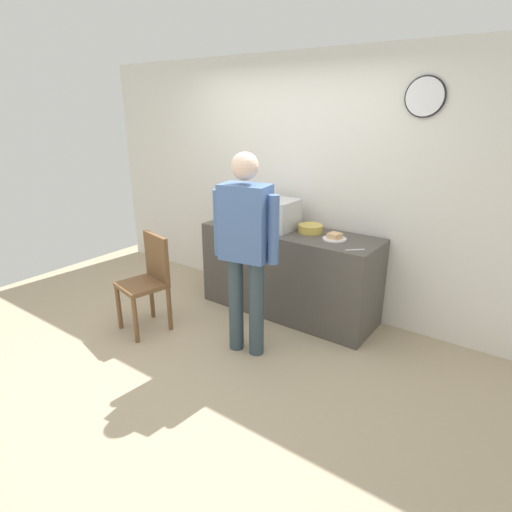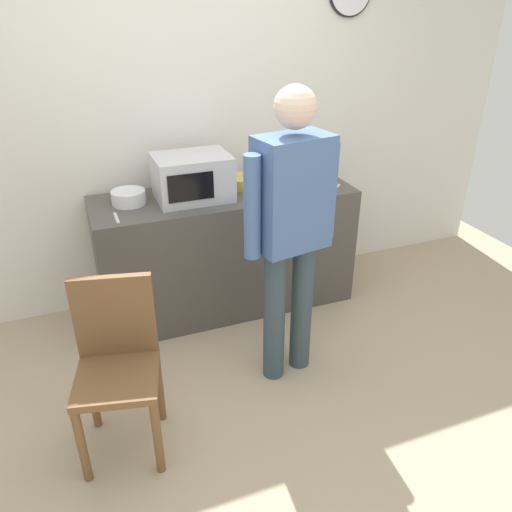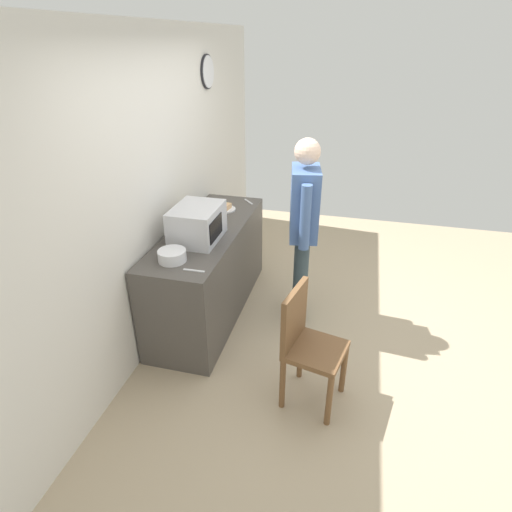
{
  "view_description": "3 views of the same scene",
  "coord_description": "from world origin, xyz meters",
  "px_view_note": "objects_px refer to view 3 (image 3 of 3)",
  "views": [
    {
      "loc": [
        2.29,
        -2.28,
        2.07
      ],
      "look_at": [
        0.1,
        0.74,
        0.75
      ],
      "focal_mm": 29.43,
      "sensor_mm": 36.0,
      "label": 1
    },
    {
      "loc": [
        -0.81,
        -1.95,
        2.13
      ],
      "look_at": [
        0.25,
        0.79,
        0.6
      ],
      "focal_mm": 35.16,
      "sensor_mm": 36.0,
      "label": 2
    },
    {
      "loc": [
        -3.15,
        -0.09,
        2.48
      ],
      "look_at": [
        0.28,
        0.78,
        0.62
      ],
      "focal_mm": 29.35,
      "sensor_mm": 36.0,
      "label": 3
    }
  ],
  "objects_px": {
    "microwave": "(197,223)",
    "salad_bowl": "(206,217)",
    "cereal_bowl": "(172,256)",
    "person_standing": "(304,221)",
    "spoon_utensil": "(194,271)",
    "fork_utensil": "(248,202)",
    "sandwich_plate": "(225,208)",
    "wooden_chair": "(306,342)"
  },
  "relations": [
    {
      "from": "spoon_utensil",
      "to": "microwave",
      "type": "bearing_deg",
      "value": 17.83
    },
    {
      "from": "cereal_bowl",
      "to": "wooden_chair",
      "type": "distance_m",
      "value": 1.24
    },
    {
      "from": "person_standing",
      "to": "spoon_utensil",
      "type": "bearing_deg",
      "value": 141.05
    },
    {
      "from": "wooden_chair",
      "to": "spoon_utensil",
      "type": "bearing_deg",
      "value": 80.12
    },
    {
      "from": "person_standing",
      "to": "sandwich_plate",
      "type": "bearing_deg",
      "value": 65.7
    },
    {
      "from": "microwave",
      "to": "salad_bowl",
      "type": "distance_m",
      "value": 0.43
    },
    {
      "from": "wooden_chair",
      "to": "sandwich_plate",
      "type": "bearing_deg",
      "value": 37.01
    },
    {
      "from": "microwave",
      "to": "cereal_bowl",
      "type": "relative_size",
      "value": 2.22
    },
    {
      "from": "salad_bowl",
      "to": "cereal_bowl",
      "type": "distance_m",
      "value": 0.84
    },
    {
      "from": "spoon_utensil",
      "to": "fork_utensil",
      "type": "bearing_deg",
      "value": -0.44
    },
    {
      "from": "cereal_bowl",
      "to": "wooden_chair",
      "type": "xyz_separation_m",
      "value": [
        -0.27,
        -1.13,
        -0.42
      ]
    },
    {
      "from": "cereal_bowl",
      "to": "spoon_utensil",
      "type": "relative_size",
      "value": 1.32
    },
    {
      "from": "cereal_bowl",
      "to": "person_standing",
      "type": "bearing_deg",
      "value": -50.79
    },
    {
      "from": "fork_utensil",
      "to": "cereal_bowl",
      "type": "bearing_deg",
      "value": 170.59
    },
    {
      "from": "sandwich_plate",
      "to": "wooden_chair",
      "type": "height_order",
      "value": "sandwich_plate"
    },
    {
      "from": "cereal_bowl",
      "to": "spoon_utensil",
      "type": "height_order",
      "value": "cereal_bowl"
    },
    {
      "from": "sandwich_plate",
      "to": "cereal_bowl",
      "type": "bearing_deg",
      "value": 176.96
    },
    {
      "from": "sandwich_plate",
      "to": "fork_utensil",
      "type": "distance_m",
      "value": 0.33
    },
    {
      "from": "cereal_bowl",
      "to": "fork_utensil",
      "type": "relative_size",
      "value": 1.32
    },
    {
      "from": "salad_bowl",
      "to": "fork_utensil",
      "type": "height_order",
      "value": "salad_bowl"
    },
    {
      "from": "fork_utensil",
      "to": "microwave",
      "type": "bearing_deg",
      "value": 169.52
    },
    {
      "from": "cereal_bowl",
      "to": "person_standing",
      "type": "xyz_separation_m",
      "value": [
        0.76,
        -0.93,
        0.09
      ]
    },
    {
      "from": "cereal_bowl",
      "to": "fork_utensil",
      "type": "height_order",
      "value": "cereal_bowl"
    },
    {
      "from": "cereal_bowl",
      "to": "microwave",
      "type": "bearing_deg",
      "value": -6.88
    },
    {
      "from": "microwave",
      "to": "salad_bowl",
      "type": "xyz_separation_m",
      "value": [
        0.41,
        0.08,
        -0.11
      ]
    },
    {
      "from": "fork_utensil",
      "to": "spoon_utensil",
      "type": "distance_m",
      "value": 1.54
    },
    {
      "from": "salad_bowl",
      "to": "microwave",
      "type": "bearing_deg",
      "value": -168.9
    },
    {
      "from": "sandwich_plate",
      "to": "microwave",
      "type": "bearing_deg",
      "value": 179.26
    },
    {
      "from": "fork_utensil",
      "to": "person_standing",
      "type": "xyz_separation_m",
      "value": [
        -0.67,
        -0.69,
        0.13
      ]
    },
    {
      "from": "sandwich_plate",
      "to": "cereal_bowl",
      "type": "xyz_separation_m",
      "value": [
        -1.15,
        0.06,
        0.02
      ]
    },
    {
      "from": "person_standing",
      "to": "microwave",
      "type": "bearing_deg",
      "value": 110.57
    },
    {
      "from": "sandwich_plate",
      "to": "cereal_bowl",
      "type": "relative_size",
      "value": 0.99
    },
    {
      "from": "salad_bowl",
      "to": "person_standing",
      "type": "height_order",
      "value": "person_standing"
    },
    {
      "from": "microwave",
      "to": "cereal_bowl",
      "type": "xyz_separation_m",
      "value": [
        -0.43,
        0.05,
        -0.1
      ]
    },
    {
      "from": "spoon_utensil",
      "to": "wooden_chair",
      "type": "relative_size",
      "value": 0.18
    },
    {
      "from": "microwave",
      "to": "fork_utensil",
      "type": "distance_m",
      "value": 1.03
    },
    {
      "from": "salad_bowl",
      "to": "person_standing",
      "type": "xyz_separation_m",
      "value": [
        -0.08,
        -0.96,
        0.09
      ]
    },
    {
      "from": "wooden_chair",
      "to": "cereal_bowl",
      "type": "bearing_deg",
      "value": 76.57
    },
    {
      "from": "sandwich_plate",
      "to": "person_standing",
      "type": "height_order",
      "value": "person_standing"
    },
    {
      "from": "microwave",
      "to": "sandwich_plate",
      "type": "relative_size",
      "value": 2.24
    },
    {
      "from": "fork_utensil",
      "to": "person_standing",
      "type": "bearing_deg",
      "value": -134.28
    },
    {
      "from": "cereal_bowl",
      "to": "person_standing",
      "type": "height_order",
      "value": "person_standing"
    }
  ]
}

